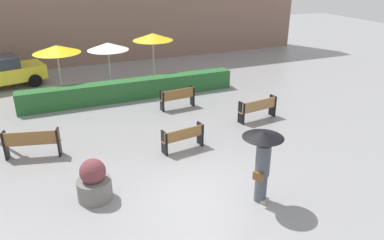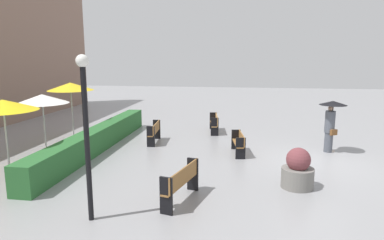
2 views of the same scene
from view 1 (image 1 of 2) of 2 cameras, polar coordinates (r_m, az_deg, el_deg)
ground_plane at (r=10.36m, az=1.61°, el=-11.54°), size 60.00×60.00×0.00m
bench_far_right at (r=15.09m, az=10.06°, el=1.85°), size 1.74×0.58×0.87m
bench_far_left at (r=13.03m, az=-23.29°, el=-3.05°), size 1.77×0.72×0.94m
bench_back_row at (r=16.05m, az=-2.18°, el=3.56°), size 1.58×0.45×0.89m
bench_mid_center at (r=12.49m, az=-1.35°, el=-2.59°), size 1.53×0.57×0.81m
pedestrian_with_umbrella at (r=9.63m, az=10.72°, el=-5.36°), size 1.04×1.04×2.05m
planter_pot at (r=10.32m, az=-14.75°, el=-9.17°), size 0.92×0.92×1.18m
patio_umbrella_yellow at (r=18.30m, az=-19.98°, el=10.12°), size 2.13×2.13×2.39m
patio_umbrella_white at (r=18.71m, az=-12.72°, el=10.91°), size 1.99×1.99×2.30m
patio_umbrella_yellow_far at (r=19.20m, az=-6.01°, el=12.50°), size 2.03×2.03×2.58m
hedge_strip at (r=17.45m, az=-9.19°, el=4.63°), size 9.85×0.70×0.90m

